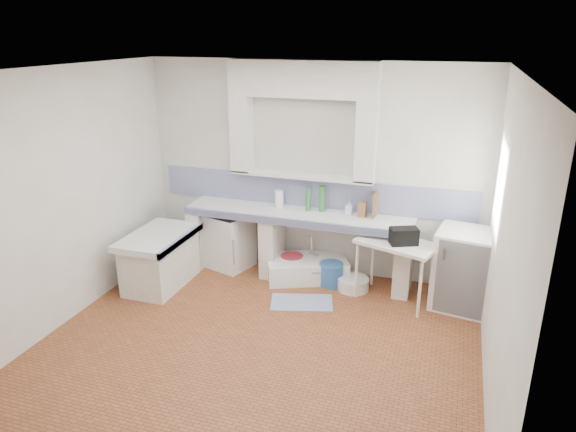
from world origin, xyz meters
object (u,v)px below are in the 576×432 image
(sink, at_px, (307,269))
(side_table, at_px, (395,271))
(stove, at_px, (230,240))
(fridge, at_px, (462,269))

(sink, relative_size, side_table, 1.13)
(stove, distance_m, sink, 1.16)
(stove, relative_size, side_table, 0.83)
(stove, xyz_separation_m, fridge, (3.08, -0.17, 0.09))
(side_table, bearing_deg, fridge, 27.11)
(sink, height_order, fridge, fridge)
(stove, relative_size, fridge, 0.80)
(stove, bearing_deg, fridge, 14.12)
(side_table, height_order, fridge, fridge)
(side_table, xyz_separation_m, fridge, (0.77, 0.11, 0.09))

